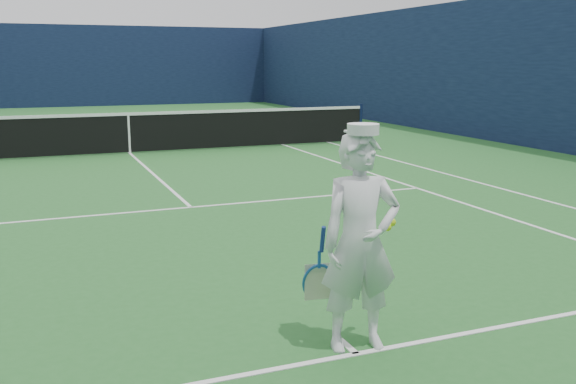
# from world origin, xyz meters

# --- Properties ---
(ground) EXTENTS (80.00, 80.00, 0.00)m
(ground) POSITION_xyz_m (0.00, 0.00, 0.00)
(ground) COLOR #256227
(ground) RESTS_ON ground
(court_markings) EXTENTS (11.03, 23.83, 0.01)m
(court_markings) POSITION_xyz_m (0.00, 0.00, 0.00)
(court_markings) COLOR white
(court_markings) RESTS_ON ground
(windscreen_fence) EXTENTS (20.12, 36.12, 4.00)m
(windscreen_fence) POSITION_xyz_m (0.00, 0.00, 2.00)
(windscreen_fence) COLOR #0E1834
(windscreen_fence) RESTS_ON ground
(tennis_net) EXTENTS (12.88, 0.09, 1.07)m
(tennis_net) POSITION_xyz_m (0.00, 0.00, 0.55)
(tennis_net) COLOR #141E4C
(tennis_net) RESTS_ON ground
(tennis_player) EXTENTS (0.75, 0.55, 1.78)m
(tennis_player) POSITION_xyz_m (0.08, -11.76, 0.87)
(tennis_player) COLOR white
(tennis_player) RESTS_ON ground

